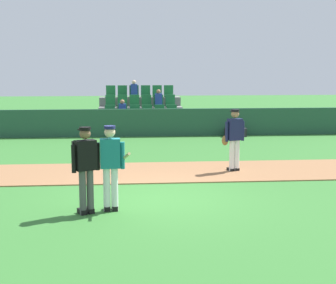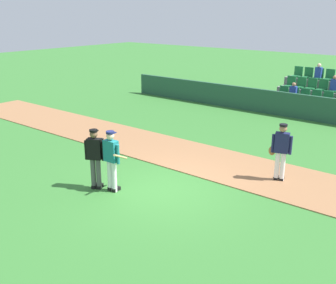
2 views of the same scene
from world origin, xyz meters
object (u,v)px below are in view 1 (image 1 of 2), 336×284
at_px(umpire_home_plate, 85,165).
at_px(runner_navy_jersey, 234,138).
at_px(equipment_bag, 235,132).
at_px(batter_teal_jersey, 111,165).

relative_size(umpire_home_plate, runner_navy_jersey, 1.00).
distance_m(runner_navy_jersey, equipment_bag, 7.29).
xyz_separation_m(umpire_home_plate, equipment_bag, (5.43, 10.83, -0.82)).
bearing_deg(equipment_bag, umpire_home_plate, -116.63).
distance_m(batter_teal_jersey, equipment_bag, 11.79).
xyz_separation_m(batter_teal_jersey, umpire_home_plate, (-0.49, -0.16, 0.03)).
bearing_deg(umpire_home_plate, equipment_bag, 63.37).
distance_m(batter_teal_jersey, umpire_home_plate, 0.52).
relative_size(runner_navy_jersey, equipment_bag, 1.96).
height_order(runner_navy_jersey, equipment_bag, runner_navy_jersey).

